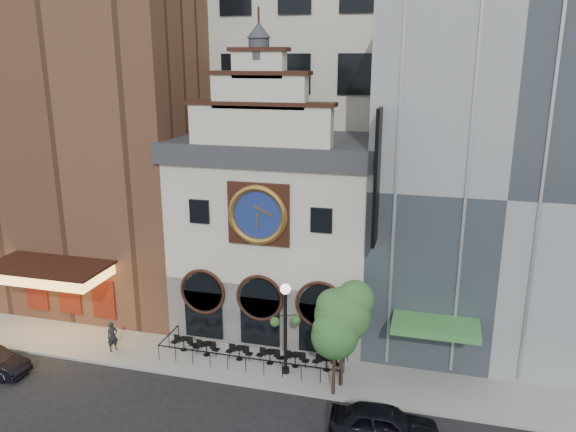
% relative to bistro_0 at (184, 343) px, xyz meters
% --- Properties ---
extents(ground, '(120.00, 120.00, 0.00)m').
position_rel_bistro_0_xyz_m(ground, '(4.38, -2.57, -0.61)').
color(ground, black).
rests_on(ground, ground).
extents(sidewalk, '(44.00, 5.00, 0.15)m').
position_rel_bistro_0_xyz_m(sidewalk, '(4.38, -0.07, -0.54)').
color(sidewalk, gray).
rests_on(sidewalk, ground).
extents(clock_building, '(12.60, 8.78, 18.65)m').
position_rel_bistro_0_xyz_m(clock_building, '(4.38, 5.26, 6.07)').
color(clock_building, '#605E5B').
rests_on(clock_building, ground).
extents(theater_building, '(14.00, 15.60, 25.00)m').
position_rel_bistro_0_xyz_m(theater_building, '(-8.62, 7.39, 11.99)').
color(theater_building, brown).
rests_on(theater_building, ground).
extents(retail_building, '(14.00, 14.40, 20.00)m').
position_rel_bistro_0_xyz_m(retail_building, '(17.37, 7.42, 9.53)').
color(retail_building, gray).
rests_on(retail_building, ground).
extents(office_tower, '(20.00, 16.00, 40.00)m').
position_rel_bistro_0_xyz_m(office_tower, '(4.38, 17.43, 19.39)').
color(office_tower, beige).
rests_on(office_tower, ground).
extents(cafe_railing, '(10.60, 2.60, 0.90)m').
position_rel_bistro_0_xyz_m(cafe_railing, '(4.38, -0.07, -0.01)').
color(cafe_railing, black).
rests_on(cafe_railing, sidewalk).
extents(bistro_0, '(1.58, 0.68, 0.90)m').
position_rel_bistro_0_xyz_m(bistro_0, '(0.00, 0.00, 0.00)').
color(bistro_0, black).
rests_on(bistro_0, sidewalk).
extents(bistro_1, '(1.58, 0.68, 0.90)m').
position_rel_bistro_0_xyz_m(bistro_1, '(1.54, -0.21, 0.00)').
color(bistro_1, black).
rests_on(bistro_1, sidewalk).
extents(bistro_2, '(1.58, 0.68, 0.90)m').
position_rel_bistro_0_xyz_m(bistro_2, '(3.57, -0.18, 0.00)').
color(bistro_2, black).
rests_on(bistro_2, sidewalk).
extents(bistro_3, '(1.58, 0.68, 0.90)m').
position_rel_bistro_0_xyz_m(bistro_3, '(5.41, -0.13, 0.00)').
color(bistro_3, black).
rests_on(bistro_3, sidewalk).
extents(bistro_4, '(1.58, 0.68, 0.90)m').
position_rel_bistro_0_xyz_m(bistro_4, '(6.90, -0.08, 0.00)').
color(bistro_4, black).
rests_on(bistro_4, sidewalk).
extents(bistro_5, '(1.58, 0.68, 0.90)m').
position_rel_bistro_0_xyz_m(bistro_5, '(8.68, -0.01, 0.00)').
color(bistro_5, black).
rests_on(bistro_5, sidewalk).
extents(car_right, '(5.15, 2.36, 1.71)m').
position_rel_bistro_0_xyz_m(car_right, '(12.34, -5.03, 0.24)').
color(car_right, black).
rests_on(car_right, ground).
extents(pedestrian, '(0.73, 0.78, 1.80)m').
position_rel_bistro_0_xyz_m(pedestrian, '(-4.06, -1.10, 0.43)').
color(pedestrian, black).
rests_on(pedestrian, sidewalk).
extents(lamppost, '(1.59, 1.01, 5.29)m').
position_rel_bistro_0_xyz_m(lamppost, '(6.53, -0.84, 2.81)').
color(lamppost, black).
rests_on(lamppost, sidewalk).
extents(tree_left, '(3.04, 2.93, 5.86)m').
position_rel_bistro_0_xyz_m(tree_left, '(9.75, -1.19, 3.83)').
color(tree_left, '#382619').
rests_on(tree_left, sidewalk).
extents(tree_right, '(2.48, 2.39, 4.77)m').
position_rel_bistro_0_xyz_m(tree_right, '(9.51, -2.13, 3.04)').
color(tree_right, '#382619').
rests_on(tree_right, sidewalk).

